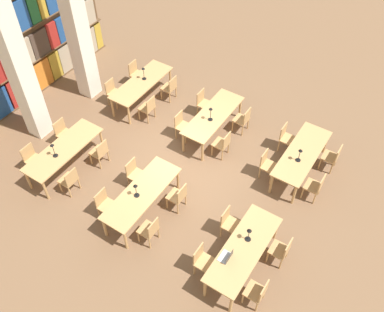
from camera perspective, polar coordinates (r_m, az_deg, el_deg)
name	(u,v)px	position (r m, az deg, el deg)	size (l,w,h in m)	color
ground_plane	(184,168)	(12.07, -1.12, -1.66)	(40.00, 40.00, 0.00)	brown
bookshelf_bank	(10,24)	(13.97, -23.15, 15.87)	(6.91, 0.35, 5.50)	brown
pillar_left	(11,46)	(12.12, -23.01, 13.29)	(0.53, 0.53, 6.00)	silver
pillar_center	(72,9)	(13.26, -15.65, 18.35)	(0.53, 0.53, 6.00)	silver
reading_table_0	(244,250)	(9.84, 6.89, -12.33)	(2.36, 0.81, 0.77)	tan
chair_0	(258,292)	(9.66, 8.74, -17.52)	(0.42, 0.40, 0.87)	tan
chair_1	(203,260)	(9.90, 1.43, -13.73)	(0.42, 0.40, 0.87)	tan
chair_2	(282,250)	(10.23, 11.86, -12.20)	(0.42, 0.40, 0.87)	tan
chair_3	(229,222)	(10.46, 4.97, -8.83)	(0.42, 0.40, 0.87)	tan
desk_lamp_0	(249,233)	(9.67, 7.61, -10.10)	(0.14, 0.14, 0.42)	black
laptop	(226,257)	(9.58, 4.59, -13.26)	(0.32, 0.22, 0.21)	silver
reading_table_1	(302,155)	(11.87, 14.45, 0.19)	(2.36, 0.81, 0.77)	tan
chair_4	(315,186)	(11.52, 16.13, -3.89)	(0.42, 0.40, 0.87)	tan
chair_5	(267,164)	(11.73, 9.99, -1.09)	(0.42, 0.40, 0.87)	tan
chair_6	(332,157)	(12.35, 18.21, -0.10)	(0.42, 0.40, 0.87)	tan
chair_7	(286,137)	(12.54, 12.44, 2.45)	(0.42, 0.40, 0.87)	tan
desk_lamp_1	(300,153)	(11.38, 14.20, 0.40)	(0.14, 0.14, 0.43)	black
reading_table_2	(142,194)	(10.71, -6.71, -5.10)	(2.36, 0.81, 0.77)	tan
chair_8	(150,230)	(10.35, -5.64, -9.79)	(0.42, 0.40, 0.87)	tan
chair_9	(105,204)	(10.94, -11.47, -6.30)	(0.42, 0.40, 0.87)	tan
chair_10	(178,196)	(10.88, -1.86, -5.38)	(0.42, 0.40, 0.87)	tan
chair_11	(135,173)	(11.44, -7.60, -2.31)	(0.42, 0.40, 0.87)	tan
desk_lamp_2	(136,188)	(10.37, -7.53, -4.27)	(0.14, 0.14, 0.44)	black
reading_table_3	(213,117)	(12.57, 2.83, 5.27)	(2.36, 0.81, 0.77)	tan
chair_12	(223,144)	(12.10, 4.11, 1.67)	(0.42, 0.40, 0.87)	tan
chair_13	(182,125)	(12.61, -1.33, 4.14)	(0.42, 0.40, 0.87)	tan
chair_14	(243,119)	(12.88, 6.81, 4.89)	(0.42, 0.40, 0.87)	tan
chair_15	(204,103)	(13.36, 1.56, 7.12)	(0.42, 0.40, 0.87)	tan
desk_lamp_3	(211,112)	(12.14, 2.50, 5.94)	(0.14, 0.14, 0.47)	black
reading_table_4	(64,151)	(12.10, -16.73, 0.70)	(2.36, 0.81, 0.77)	tan
chair_16	(70,180)	(11.65, -16.02, -3.08)	(0.42, 0.40, 0.87)	tan
chair_17	(33,158)	(12.48, -20.50, -0.31)	(0.42, 0.40, 0.87)	tan
chair_18	(100,152)	(12.13, -12.18, 0.54)	(0.42, 0.40, 0.87)	tan
chair_19	(64,133)	(12.92, -16.74, 2.99)	(0.42, 0.40, 0.87)	tan
desk_lamp_4	(53,148)	(11.70, -18.07, 1.05)	(0.14, 0.14, 0.46)	black
reading_table_5	(142,84)	(13.81, -6.75, 9.52)	(2.36, 0.81, 0.77)	tan
chair_20	(148,108)	(13.25, -5.87, 6.44)	(0.42, 0.40, 0.87)	tan
chair_21	(113,92)	(13.98, -10.44, 8.41)	(0.42, 0.40, 0.87)	tan
chair_22	(170,87)	(13.95, -2.95, 9.12)	(0.42, 0.40, 0.87)	tan
chair_23	(136,73)	(14.65, -7.47, 10.90)	(0.42, 0.40, 0.87)	tan
desk_lamp_5	(143,71)	(13.70, -6.49, 11.18)	(0.14, 0.14, 0.45)	black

